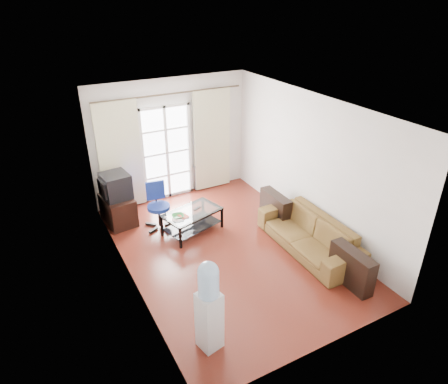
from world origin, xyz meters
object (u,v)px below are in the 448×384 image
object	(u,v)px
tv_stand	(118,210)
crt_tv	(115,186)
sofa	(309,234)
task_chair	(159,214)
coffee_table	(192,219)
water_cooler	(209,304)

from	to	relation	value
tv_stand	crt_tv	size ratio (longest dim) A/B	1.31
sofa	task_chair	distance (m)	2.98
sofa	task_chair	xyz separation A→B (m)	(-2.15, 2.06, -0.04)
tv_stand	crt_tv	world-z (taller)	crt_tv
sofa	crt_tv	size ratio (longest dim) A/B	3.64
coffee_table	tv_stand	distance (m)	1.58
crt_tv	water_cooler	xyz separation A→B (m)	(0.22, -3.78, -0.11)
sofa	water_cooler	bearing A→B (deg)	-64.82
tv_stand	water_cooler	xyz separation A→B (m)	(0.22, -3.76, 0.43)
sofa	water_cooler	distance (m)	2.89
task_chair	crt_tv	bearing A→B (deg)	147.85
coffee_table	tv_stand	xyz separation A→B (m)	(-1.19, 1.04, -0.00)
water_cooler	crt_tv	bearing A→B (deg)	81.45
tv_stand	task_chair	bearing A→B (deg)	-45.53
task_chair	water_cooler	distance (m)	3.28
tv_stand	water_cooler	bearing A→B (deg)	-93.48
sofa	task_chair	bearing A→B (deg)	-132.49
tv_stand	water_cooler	world-z (taller)	water_cooler
coffee_table	water_cooler	bearing A→B (deg)	-109.70
crt_tv	task_chair	xyz separation A→B (m)	(0.68, -0.56, -0.56)
coffee_table	tv_stand	bearing A→B (deg)	138.77
tv_stand	water_cooler	distance (m)	3.79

